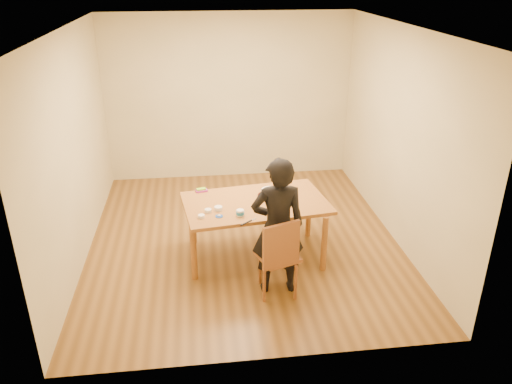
{
  "coord_description": "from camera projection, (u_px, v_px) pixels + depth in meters",
  "views": [
    {
      "loc": [
        -0.54,
        -5.78,
        3.34
      ],
      "look_at": [
        0.11,
        -0.49,
        0.9
      ],
      "focal_mm": 35.0,
      "sensor_mm": 36.0,
      "label": 1
    }
  ],
  "objects": [
    {
      "name": "person",
      "position": [
        278.0,
        227.0,
        5.32
      ],
      "size": [
        0.58,
        0.38,
        1.58
      ],
      "primitive_type": "imported",
      "rotation": [
        0.0,
        0.0,
        3.14
      ],
      "color": "black",
      "rests_on": "floor"
    },
    {
      "name": "frosting_tub",
      "position": [
        240.0,
        213.0,
        5.62
      ],
      "size": [
        0.08,
        0.08,
        0.07
      ],
      "primitive_type": "cylinder",
      "color": "white",
      "rests_on": "dining_table"
    },
    {
      "name": "spatula",
      "position": [
        246.0,
        223.0,
        5.48
      ],
      "size": [
        0.14,
        0.12,
        0.01
      ],
      "primitive_type": "cube",
      "rotation": [
        0.0,
        0.0,
        0.68
      ],
      "color": "black",
      "rests_on": "dining_table"
    },
    {
      "name": "cake",
      "position": [
        270.0,
        193.0,
        6.07
      ],
      "size": [
        0.21,
        0.21,
        0.07
      ],
      "primitive_type": "cylinder",
      "color": "white",
      "rests_on": "cake_plate"
    },
    {
      "name": "frosting_dome",
      "position": [
        270.0,
        189.0,
        6.05
      ],
      "size": [
        0.21,
        0.21,
        0.03
      ],
      "primitive_type": "ellipsoid",
      "color": "white",
      "rests_on": "cake"
    },
    {
      "name": "ramekin_green",
      "position": [
        201.0,
        216.0,
        5.59
      ],
      "size": [
        0.07,
        0.07,
        0.04
      ],
      "primitive_type": "cylinder",
      "color": "white",
      "rests_on": "dining_table"
    },
    {
      "name": "frosting_dollop",
      "position": [
        219.0,
        215.0,
        5.61
      ],
      "size": [
        0.04,
        0.04,
        0.02
      ],
      "primitive_type": "ellipsoid",
      "color": "white",
      "rests_on": "frosting_lid"
    },
    {
      "name": "dining_chair",
      "position": [
        278.0,
        256.0,
        5.42
      ],
      "size": [
        0.51,
        0.51,
        0.04
      ],
      "primitive_type": "cube",
      "rotation": [
        0.0,
        0.0,
        0.34
      ],
      "color": "brown",
      "rests_on": "floor"
    },
    {
      "name": "ramekin_multi",
      "position": [
        208.0,
        211.0,
        5.71
      ],
      "size": [
        0.08,
        0.08,
        0.04
      ],
      "primitive_type": "cylinder",
      "color": "white",
      "rests_on": "dining_table"
    },
    {
      "name": "dining_table",
      "position": [
        255.0,
        203.0,
        5.98
      ],
      "size": [
        1.81,
        1.22,
        0.04
      ],
      "primitive_type": "cube",
      "rotation": [
        0.0,
        0.0,
        0.13
      ],
      "color": "brown",
      "rests_on": "floor"
    },
    {
      "name": "cake_plate",
      "position": [
        270.0,
        196.0,
        6.09
      ],
      "size": [
        0.29,
        0.29,
        0.02
      ],
      "primitive_type": "cylinder",
      "color": "#AA0B16",
      "rests_on": "dining_table"
    },
    {
      "name": "candy_box_green",
      "position": [
        201.0,
        189.0,
        6.23
      ],
      "size": [
        0.12,
        0.08,
        0.02
      ],
      "primitive_type": "cube",
      "rotation": [
        0.0,
        0.0,
        0.22
      ],
      "color": "green",
      "rests_on": "candy_box_pink"
    },
    {
      "name": "room_shell",
      "position": [
        240.0,
        134.0,
        6.42
      ],
      "size": [
        4.0,
        4.5,
        2.7
      ],
      "color": "brown",
      "rests_on": "ground"
    },
    {
      "name": "frosting_lid",
      "position": [
        219.0,
        216.0,
        5.62
      ],
      "size": [
        0.09,
        0.09,
        0.01
      ],
      "primitive_type": "cylinder",
      "color": "#183F9F",
      "rests_on": "dining_table"
    },
    {
      "name": "ramekin_yellow",
      "position": [
        218.0,
        208.0,
        5.76
      ],
      "size": [
        0.09,
        0.09,
        0.04
      ],
      "primitive_type": "cylinder",
      "color": "white",
      "rests_on": "dining_table"
    },
    {
      "name": "candy_box_pink",
      "position": [
        202.0,
        191.0,
        6.24
      ],
      "size": [
        0.15,
        0.1,
        0.02
      ],
      "primitive_type": "cube",
      "rotation": [
        0.0,
        0.0,
        0.19
      ],
      "color": "#C42E9A",
      "rests_on": "dining_table"
    }
  ]
}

